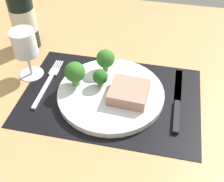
# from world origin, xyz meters

# --- Properties ---
(ground_plane) EXTENTS (1.40, 1.10, 0.03)m
(ground_plane) POSITION_xyz_m (0.00, 0.00, -0.01)
(ground_plane) COLOR tan
(placemat) EXTENTS (0.45, 0.30, 0.00)m
(placemat) POSITION_xyz_m (0.00, 0.00, 0.00)
(placemat) COLOR black
(placemat) RESTS_ON ground_plane
(plate) EXTENTS (0.27, 0.27, 0.02)m
(plate) POSITION_xyz_m (0.00, 0.00, 0.01)
(plate) COLOR silver
(plate) RESTS_ON placemat
(steak) EXTENTS (0.10, 0.09, 0.03)m
(steak) POSITION_xyz_m (0.05, -0.01, 0.03)
(steak) COLOR tan
(steak) RESTS_ON plate
(broccoli_near_fork) EXTENTS (0.04, 0.04, 0.05)m
(broccoli_near_fork) POSITION_xyz_m (-0.03, 0.02, 0.05)
(broccoli_near_fork) COLOR #5B8942
(broccoli_near_fork) RESTS_ON plate
(broccoli_near_steak) EXTENTS (0.05, 0.05, 0.07)m
(broccoli_near_steak) POSITION_xyz_m (-0.09, 0.01, 0.06)
(broccoli_near_steak) COLOR #6B994C
(broccoli_near_steak) RESTS_ON plate
(broccoli_center) EXTENTS (0.05, 0.05, 0.06)m
(broccoli_center) POSITION_xyz_m (-0.03, 0.08, 0.06)
(broccoli_center) COLOR #6B994C
(broccoli_center) RESTS_ON plate
(fork) EXTENTS (0.02, 0.19, 0.01)m
(fork) POSITION_xyz_m (-0.17, 0.01, 0.01)
(fork) COLOR silver
(fork) RESTS_ON placemat
(knife) EXTENTS (0.02, 0.23, 0.01)m
(knife) POSITION_xyz_m (0.17, 0.01, 0.01)
(knife) COLOR black
(knife) RESTS_ON placemat
(wine_bottle) EXTENTS (0.07, 0.07, 0.29)m
(wine_bottle) POSITION_xyz_m (-0.30, 0.17, 0.11)
(wine_bottle) COLOR black
(wine_bottle) RESTS_ON ground_plane
(wine_glass) EXTENTS (0.07, 0.07, 0.14)m
(wine_glass) POSITION_xyz_m (-0.23, 0.04, 0.09)
(wine_glass) COLOR silver
(wine_glass) RESTS_ON ground_plane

